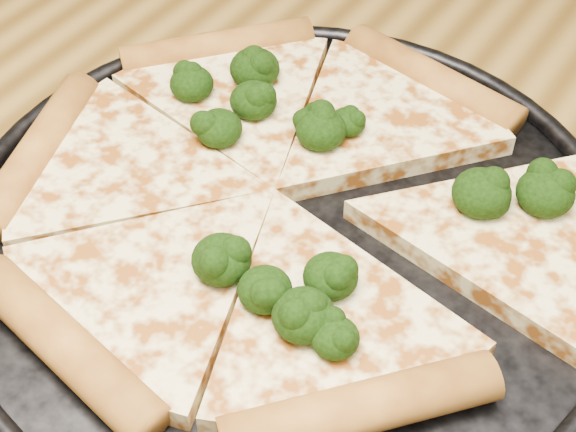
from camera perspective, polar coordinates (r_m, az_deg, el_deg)
The scene contains 4 objects.
dining_table at distance 0.61m, azimuth 7.57°, elevation -7.67°, with size 1.20×0.90×0.75m.
pizza_pan at distance 0.53m, azimuth 0.00°, elevation -0.61°, with size 0.41×0.41×0.02m.
pizza at distance 0.53m, azimuth -0.09°, elevation 1.43°, with size 0.41×0.37×0.03m.
broccoli_florets at distance 0.53m, azimuth 2.48°, elevation 2.43°, with size 0.28×0.20×0.03m.
Camera 1 is at (0.13, -0.34, 1.14)m, focal length 53.97 mm.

